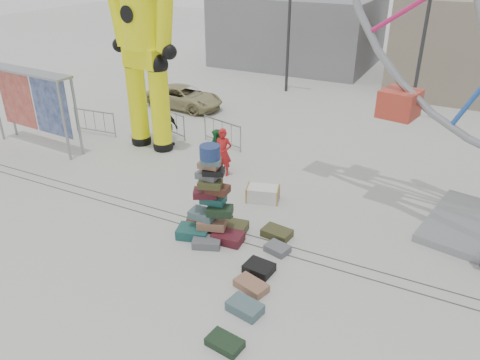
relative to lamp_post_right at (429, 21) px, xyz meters
The scene contains 23 objects.
ground 14.09m from the lamp_post_right, 103.39° to the right, with size 90.00×90.00×0.00m, color #9E9E99.
track_line_near 13.54m from the lamp_post_right, 104.01° to the right, with size 40.00×0.04×0.01m, color #47443F.
track_line_far 13.18m from the lamp_post_right, 104.46° to the right, with size 40.00×0.04×0.01m, color #47443F.
building_left 13.00m from the lamp_post_right, 135.30° to the left, with size 10.00×8.00×4.40m, color gray.
lamp_post_right is the anchor object (origin of this frame).
lamp_post_left 7.28m from the lamp_post_right, 164.05° to the left, with size 1.41×0.25×8.00m.
suitcase_tower 13.45m from the lamp_post_right, 105.62° to the right, with size 2.02×1.77×2.76m.
crash_test_dummy 11.95m from the lamp_post_right, 138.31° to the right, with size 3.13×1.38×7.88m.
banner_scaffold 16.49m from the lamp_post_right, 142.28° to the right, with size 4.33×1.00×3.10m.
steamer_trunk 11.28m from the lamp_post_right, 106.90° to the right, with size 1.03×0.59×0.48m, color silver.
row_case_0 12.62m from the lamp_post_right, 98.88° to the right, with size 0.81×0.54×0.22m, color #414120.
row_case_1 13.22m from the lamp_post_right, 97.02° to the right, with size 0.62×0.47×0.20m, color slate.
row_case_2 14.16m from the lamp_post_right, 96.83° to the right, with size 0.71×0.57×0.22m, color black.
row_case_3 14.80m from the lamp_post_right, 96.04° to the right, with size 0.81×0.47×0.20m, color #96664C.
row_case_4 15.50m from the lamp_post_right, 94.93° to the right, with size 0.79×0.50×0.24m, color #4C676D.
row_case_5 16.54m from the lamp_post_right, 94.29° to the right, with size 0.74×0.46×0.18m, color #1B311D.
barricade_dummy_a 14.85m from the lamp_post_right, 146.27° to the right, with size 2.00×0.10×1.10m, color gray, non-canonical shape.
barricade_dummy_b 11.82m from the lamp_post_right, 144.20° to the right, with size 2.00×0.10×1.10m, color gray, non-canonical shape.
barricade_dummy_c 10.00m from the lamp_post_right, 134.22° to the right, with size 2.00×0.10×1.10m, color gray, non-canonical shape.
pedestrian_red 10.88m from the lamp_post_right, 119.66° to the right, with size 0.63×0.41×1.73m, color #B0191A.
pedestrian_green 10.92m from the lamp_post_right, 121.78° to the right, with size 0.76×0.59×1.57m, color #19672E.
pedestrian_black 11.84m from the lamp_post_right, 137.94° to the right, with size 1.00×0.42×1.71m, color black.
parked_suv 11.63m from the lamp_post_right, 163.58° to the right, with size 1.82×3.94×1.10m, color tan.
Camera 1 is at (5.38, -9.02, 7.39)m, focal length 35.00 mm.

